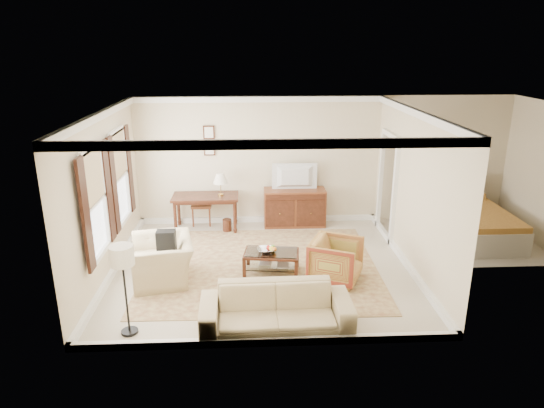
{
  "coord_description": "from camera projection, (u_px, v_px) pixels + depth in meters",
  "views": [
    {
      "loc": [
        -0.23,
        -8.23,
        3.99
      ],
      "look_at": [
        0.2,
        0.3,
        1.15
      ],
      "focal_mm": 32.0,
      "sensor_mm": 36.0,
      "label": 1
    }
  ],
  "objects": [
    {
      "name": "rug",
      "position": [
        261.0,
        266.0,
        9.1
      ],
      "size": [
        4.35,
        3.75,
        0.01
      ],
      "primitive_type": "cube",
      "rotation": [
        0.0,
        0.0,
        -0.02
      ],
      "color": "brown",
      "rests_on": "room_shell"
    },
    {
      "name": "club_armchair",
      "position": [
        162.0,
        253.0,
        8.44
      ],
      "size": [
        0.97,
        1.29,
        1.02
      ],
      "primitive_type": "imported",
      "rotation": [
        0.0,
        0.0,
        -1.38
      ],
      "color": "#C9B888",
      "rests_on": "room_shell"
    },
    {
      "name": "desk_lamp",
      "position": [
        221.0,
        184.0,
        10.63
      ],
      "size": [
        0.32,
        0.32,
        0.5
      ],
      "primitive_type": null,
      "color": "silver",
      "rests_on": "writing_desk"
    },
    {
      "name": "desk_chair",
      "position": [
        201.0,
        202.0,
        11.1
      ],
      "size": [
        0.53,
        0.53,
        1.05
      ],
      "primitive_type": null,
      "rotation": [
        0.0,
        0.0,
        -0.2
      ],
      "color": "brown",
      "rests_on": "room_shell"
    },
    {
      "name": "floor_lamp",
      "position": [
        122.0,
        262.0,
        6.67
      ],
      "size": [
        0.34,
        0.34,
        1.36
      ],
      "color": "black",
      "rests_on": "room_shell"
    },
    {
      "name": "window_rear",
      "position": [
        120.0,
        177.0,
        9.3
      ],
      "size": [
        0.12,
        1.56,
        1.8
      ],
      "primitive_type": null,
      "color": "#CCB284",
      "rests_on": "room_shell"
    },
    {
      "name": "book_b",
      "position": [
        277.0,
        265.0,
        8.81
      ],
      "size": [
        0.28,
        0.05,
        0.38
      ],
      "primitive_type": "imported",
      "rotation": [
        0.0,
        0.0,
        -0.09
      ],
      "color": "brown",
      "rests_on": "coffee_table"
    },
    {
      "name": "book_a",
      "position": [
        260.0,
        261.0,
        8.93
      ],
      "size": [
        0.28,
        0.09,
        0.38
      ],
      "primitive_type": "imported",
      "rotation": [
        0.0,
        0.0,
        -0.2
      ],
      "color": "brown",
      "rests_on": "coffee_table"
    },
    {
      "name": "striped_armchair",
      "position": [
        336.0,
        258.0,
        8.44
      ],
      "size": [
        1.04,
        1.07,
        0.85
      ],
      "primitive_type": "imported",
      "rotation": [
        0.0,
        0.0,
        1.15
      ],
      "color": "maroon",
      "rests_on": "room_shell"
    },
    {
      "name": "writing_desk",
      "position": [
        206.0,
        200.0,
        10.72
      ],
      "size": [
        1.45,
        0.73,
        0.79
      ],
      "color": "#4B2215",
      "rests_on": "room_shell"
    },
    {
      "name": "window_front",
      "position": [
        95.0,
        203.0,
        7.79
      ],
      "size": [
        0.12,
        1.56,
        1.8
      ],
      "primitive_type": null,
      "color": "#CCB284",
      "rests_on": "room_shell"
    },
    {
      "name": "fruit_bowl",
      "position": [
        266.0,
        249.0,
        8.7
      ],
      "size": [
        0.42,
        0.42,
        0.1
      ],
      "primitive_type": "imported",
      "color": "silver",
      "rests_on": "coffee_table"
    },
    {
      "name": "tv",
      "position": [
        295.0,
        169.0,
        10.75
      ],
      "size": [
        0.97,
        0.56,
        0.13
      ],
      "primitive_type": "imported",
      "rotation": [
        0.0,
        0.0,
        3.14
      ],
      "color": "black",
      "rests_on": "sideboard"
    },
    {
      "name": "sofa",
      "position": [
        276.0,
        302.0,
        7.0
      ],
      "size": [
        2.21,
        0.69,
        0.86
      ],
      "primitive_type": "imported",
      "rotation": [
        0.0,
        0.0,
        0.02
      ],
      "color": "#C9B888",
      "rests_on": "room_shell"
    },
    {
      "name": "coffee_table",
      "position": [
        271.0,
        257.0,
        8.77
      ],
      "size": [
        1.05,
        0.7,
        0.42
      ],
      "rotation": [
        0.0,
        0.0,
        -0.14
      ],
      "color": "#4B2215",
      "rests_on": "room_shell"
    },
    {
      "name": "backpack",
      "position": [
        166.0,
        240.0,
        8.34
      ],
      "size": [
        0.34,
        0.38,
        0.4
      ],
      "primitive_type": "cube",
      "rotation": [
        0.0,
        0.0,
        -1.1
      ],
      "color": "black",
      "rests_on": "club_armchair"
    },
    {
      "name": "annex_bedroom",
      "position": [
        472.0,
        224.0,
        10.26
      ],
      "size": [
        3.0,
        2.7,
        2.9
      ],
      "color": "beige",
      "rests_on": "ground"
    },
    {
      "name": "room_shell",
      "position": [
        261.0,
        137.0,
        8.29
      ],
      "size": [
        5.51,
        5.01,
        2.91
      ],
      "color": "beige",
      "rests_on": "ground"
    },
    {
      "name": "framed_prints",
      "position": [
        209.0,
        140.0,
        10.74
      ],
      "size": [
        0.25,
        0.04,
        0.68
      ],
      "primitive_type": null,
      "color": "#4B2215",
      "rests_on": "room_shell"
    },
    {
      "name": "doorway",
      "position": [
        387.0,
        188.0,
        10.28
      ],
      "size": [
        0.1,
        1.12,
        2.25
      ],
      "primitive_type": null,
      "color": "white",
      "rests_on": "room_shell"
    },
    {
      "name": "sideboard",
      "position": [
        294.0,
        207.0,
        11.06
      ],
      "size": [
        1.39,
        0.53,
        0.85
      ],
      "primitive_type": "cube",
      "color": "brown",
      "rests_on": "room_shell"
    }
  ]
}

